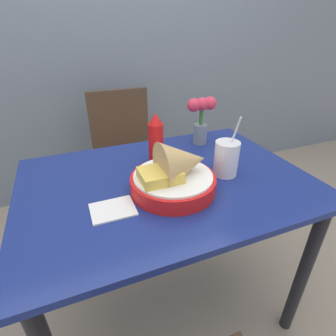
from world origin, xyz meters
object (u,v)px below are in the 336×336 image
object	(u,v)px
food_basket	(176,174)
ketchup_bottle	(156,140)
chair_far_window	(124,146)
flower_vase	(201,116)
drink_cup	(226,159)

from	to	relation	value
food_basket	ketchup_bottle	size ratio (longest dim) A/B	1.37
chair_far_window	flower_vase	bearing A→B (deg)	-65.61
flower_vase	drink_cup	bearing A→B (deg)	-99.66
food_basket	drink_cup	bearing A→B (deg)	7.98
ketchup_bottle	drink_cup	distance (m)	0.29
food_basket	flower_vase	xyz separation A→B (m)	(0.27, 0.34, 0.08)
ketchup_bottle	flower_vase	size ratio (longest dim) A/B	0.97
ketchup_bottle	drink_cup	bearing A→B (deg)	-39.95
chair_far_window	ketchup_bottle	world-z (taller)	ketchup_bottle
chair_far_window	flower_vase	xyz separation A→B (m)	(0.26, -0.57, 0.35)
ketchup_bottle	flower_vase	bearing A→B (deg)	24.45
food_basket	chair_far_window	bearing A→B (deg)	89.11
ketchup_bottle	drink_cup	size ratio (longest dim) A/B	0.91
food_basket	ketchup_bottle	distance (m)	0.22
drink_cup	flower_vase	distance (m)	0.32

